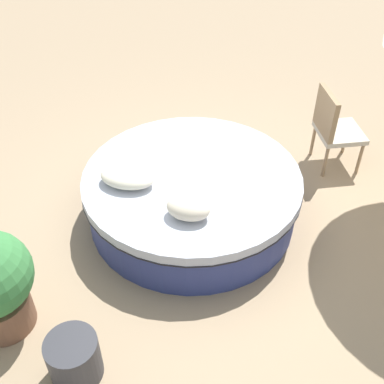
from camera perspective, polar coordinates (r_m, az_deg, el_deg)
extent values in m
plane|color=#9E8466|center=(5.20, 0.00, -2.78)|extent=(16.00, 16.00, 0.00)
cylinder|color=navy|center=(5.05, 0.00, -0.95)|extent=(2.17, 2.17, 0.44)
cylinder|color=black|center=(4.91, 0.00, 0.98)|extent=(2.24, 2.24, 0.02)
cylinder|color=#B2B7C6|center=(4.88, 0.00, 1.48)|extent=(2.23, 2.23, 0.11)
ellipsoid|color=beige|center=(4.73, -7.71, 1.80)|extent=(0.54, 0.34, 0.17)
ellipsoid|color=beige|center=(4.32, -0.43, -1.90)|extent=(0.40, 0.28, 0.21)
cylinder|color=#997A56|center=(6.30, 17.79, 6.17)|extent=(0.04, 0.04, 0.42)
cylinder|color=#997A56|center=(5.98, 19.31, 3.78)|extent=(0.04, 0.04, 0.42)
cylinder|color=#997A56|center=(6.14, 14.20, 5.98)|extent=(0.04, 0.04, 0.42)
cylinder|color=#997A56|center=(5.81, 15.58, 3.52)|extent=(0.04, 0.04, 0.42)
cube|color=beige|center=(5.92, 17.16, 6.78)|extent=(0.66, 0.67, 0.06)
cube|color=#997A56|center=(5.69, 15.66, 9.02)|extent=(0.25, 0.51, 0.50)
cylinder|color=brown|center=(4.48, -21.62, -12.95)|extent=(0.51, 0.51, 0.33)
cylinder|color=#333338|center=(4.00, -13.83, -18.66)|extent=(0.41, 0.41, 0.41)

